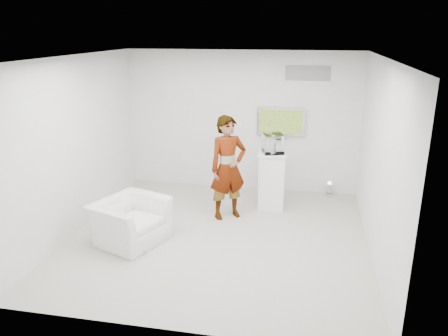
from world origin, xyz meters
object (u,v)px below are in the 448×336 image
at_px(armchair, 130,221).
at_px(person, 228,168).
at_px(tv, 281,121).
at_px(pedestal, 272,180).
at_px(floor_uplight, 329,189).

bearing_deg(armchair, person, -26.40).
height_order(tv, pedestal, tv).
xyz_separation_m(pedestal, floor_uplight, (1.17, 0.85, -0.41)).
bearing_deg(armchair, floor_uplight, -29.38).
relative_size(tv, floor_uplight, 3.27).
height_order(person, armchair, person).
height_order(armchair, pedestal, pedestal).
height_order(person, floor_uplight, person).
bearing_deg(person, tv, 27.63).
distance_m(person, pedestal, 1.06).
distance_m(tv, person, 1.88).
relative_size(person, floor_uplight, 6.36).
distance_m(person, floor_uplight, 2.55).
bearing_deg(pedestal, tv, 85.35).
height_order(tv, armchair, tv).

